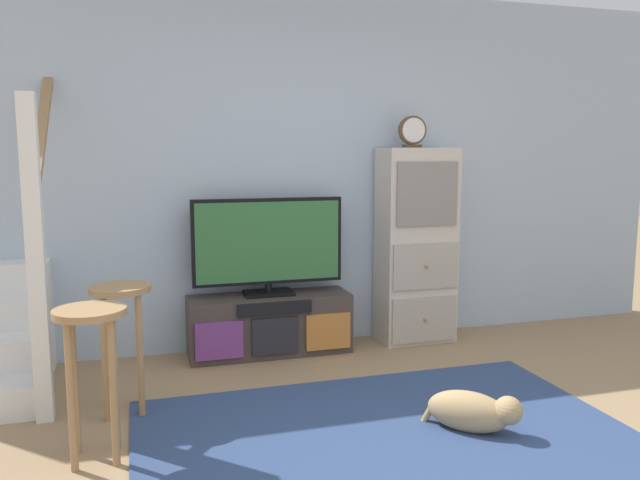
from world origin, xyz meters
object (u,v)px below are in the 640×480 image
(media_console, at_px, (270,325))
(television, at_px, (268,244))
(bar_stool_near, at_px, (92,349))
(dog, at_px, (473,411))
(side_cabinet, at_px, (416,246))
(bar_stool_far, at_px, (121,320))
(desk_clock, at_px, (412,132))

(media_console, xyz_separation_m, television, (0.00, 0.02, 0.60))
(bar_stool_near, distance_m, dog, 1.98)
(media_console, xyz_separation_m, side_cabinet, (1.18, 0.01, 0.54))
(television, xyz_separation_m, bar_stool_far, (-1.02, -0.84, -0.27))
(side_cabinet, relative_size, bar_stool_far, 2.04)
(desk_clock, bearing_deg, media_console, 179.76)
(side_cabinet, bearing_deg, dog, -104.39)
(television, relative_size, bar_stool_far, 1.49)
(television, relative_size, dog, 2.42)
(media_console, xyz_separation_m, bar_stool_far, (-1.02, -0.81, 0.33))
(bar_stool_far, bearing_deg, bar_stool_near, -103.16)
(desk_clock, relative_size, dog, 0.52)
(bar_stool_far, distance_m, dog, 2.01)
(television, height_order, side_cabinet, side_cabinet)
(desk_clock, height_order, bar_stool_far, desk_clock)
(television, bearing_deg, media_console, -90.00)
(bar_stool_near, bearing_deg, bar_stool_far, 76.84)
(side_cabinet, distance_m, bar_stool_far, 2.36)
(bar_stool_near, bearing_deg, media_console, 49.66)
(television, relative_size, bar_stool_near, 1.47)
(television, height_order, dog, television)
(media_console, bearing_deg, side_cabinet, 0.50)
(bar_stool_far, bearing_deg, desk_clock, 20.63)
(dog, bearing_deg, bar_stool_far, 155.89)
(bar_stool_near, bearing_deg, desk_clock, 30.71)
(television, distance_m, desk_clock, 1.39)
(desk_clock, height_order, dog, desk_clock)
(media_console, bearing_deg, bar_stool_near, -130.34)
(media_console, height_order, dog, media_console)
(desk_clock, distance_m, dog, 2.25)
(television, bearing_deg, bar_stool_near, -129.85)
(television, bearing_deg, dog, -64.96)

